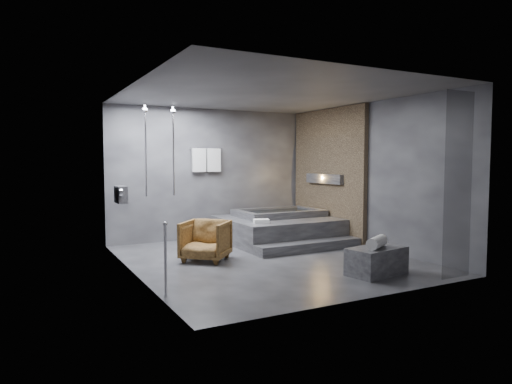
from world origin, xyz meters
TOP-DOWN VIEW (x-y plane):
  - room at (0.40, 0.24)m, footprint 5.00×5.04m
  - tub_deck at (1.05, 1.45)m, footprint 2.20×2.00m
  - tub_step at (1.05, 0.27)m, footprint 2.20×0.36m
  - concrete_bench at (0.93, -1.64)m, footprint 0.97×0.64m
  - driftwood_chair at (-0.97, 0.44)m, footprint 1.04×1.05m
  - rolled_towel at (0.89, -1.69)m, footprint 0.51×0.39m
  - deck_towel at (0.34, 0.86)m, footprint 0.34×0.29m

SIDE VIEW (x-z plane):
  - tub_step at x=1.05m, z-range 0.00..0.18m
  - concrete_bench at x=0.93m, z-range 0.00..0.40m
  - tub_deck at x=1.05m, z-range 0.00..0.50m
  - driftwood_chair at x=-0.97m, z-range 0.00..0.68m
  - rolled_towel at x=0.89m, z-range 0.40..0.58m
  - deck_towel at x=0.34m, z-range 0.50..0.58m
  - room at x=0.40m, z-range 0.32..3.14m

